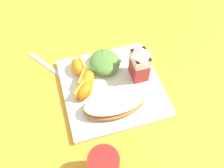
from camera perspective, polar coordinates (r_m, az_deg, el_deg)
The scene contains 10 objects.
ground at distance 0.77m, azimuth -0.00°, elevation -1.13°, with size 3.00×3.00×0.00m, color gold.
white_plate at distance 0.76m, azimuth -0.00°, elevation -0.79°, with size 0.28×0.28×0.02m, color white.
cheesy_pizza_bread at distance 0.70m, azimuth 0.52°, elevation -4.54°, with size 0.08×0.17×0.04m.
green_salad_pile at distance 0.78m, azimuth -1.72°, elevation 4.81°, with size 0.10×0.10×0.04m.
milk_carton at distance 0.74m, azimuth 6.11°, elevation 4.73°, with size 0.06×0.05×0.11m.
orange_wedge_front at distance 0.78m, azimuth -7.35°, elevation 3.80°, with size 0.06×0.04×0.04m.
orange_wedge_middle at distance 0.75m, azimuth -5.48°, elevation 0.99°, with size 0.07×0.06×0.04m.
orange_wedge_rear at distance 0.73m, azimuth -6.01°, elevation -1.39°, with size 0.07×0.07×0.04m.
metal_fork at distance 0.82m, azimuth -12.57°, elevation 2.91°, with size 0.17×0.12×0.01m.
drinking_red_cup at distance 0.62m, azimuth -1.76°, elevation -17.57°, with size 0.07×0.07×0.10m, color red.
Camera 1 is at (0.42, -0.12, 0.63)m, focal length 41.94 mm.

